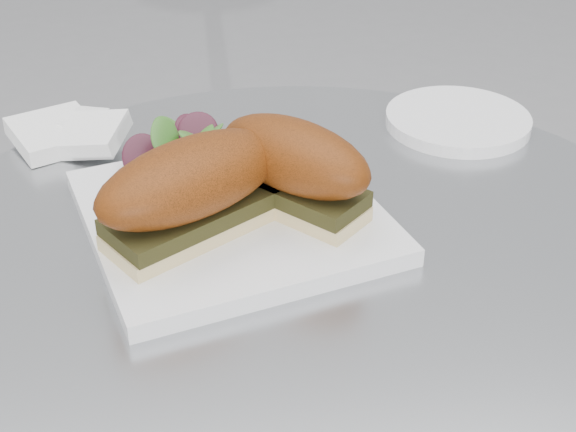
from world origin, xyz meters
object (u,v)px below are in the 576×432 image
Objects in this scene: sandwich_left at (193,187)px; plate at (232,216)px; sandwich_right at (294,165)px; saucer at (458,120)px.

plate is at bearing 12.39° from sandwich_left.
plate is 0.07m from sandwich_right.
sandwich_left and sandwich_right have the same top height.
sandwich_right is at bearing -8.66° from plate.
saucer is at bearing 0.42° from sandwich_left.
saucer is (0.26, 0.16, -0.00)m from plate.
sandwich_right reaches higher than plate.
sandwich_right is (0.09, 0.02, -0.00)m from sandwich_left.
sandwich_left is at bearing -134.64° from plate.
plate is at bearing -148.41° from saucer.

